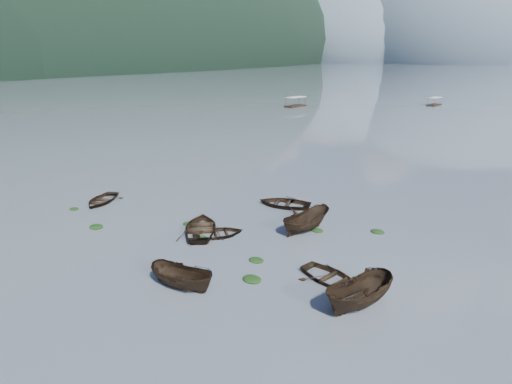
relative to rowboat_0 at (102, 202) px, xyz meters
The scene contains 22 objects.
ground_plane 15.44m from the rowboat_0, 26.87° to the right, with size 2400.00×2400.00×0.00m, color #4D5560.
left_ridge_far 525.76m from the rowboat_0, 152.47° to the left, with size 560.00×1400.00×380.00m, color black.
haze_mtn_a 926.34m from the rowboat_0, 105.41° to the left, with size 520.00×520.00×280.00m, color #475666.
haze_mtn_b 894.22m from the rowboat_0, 92.96° to the left, with size 520.00×520.00×340.00m, color #475666.
rowboat_0 is the anchor object (origin of this frame).
rowboat_1 13.65m from the rowboat_0, ahead, with size 2.72×3.80×0.79m, color black.
rowboat_2 17.59m from the rowboat_0, 23.72° to the right, with size 1.62×4.30×1.66m, color black.
rowboat_3 12.04m from the rowboat_0, ahead, with size 3.63×5.08×1.05m, color black.
rowboat_4 23.34m from the rowboat_0, ahead, with size 2.89×4.04×0.84m, color black.
rowboat_5 25.80m from the rowboat_0, ahead, with size 1.85×4.91×1.90m, color black.
rowboat_7 17.00m from the rowboat_0, 28.12° to the left, with size 3.38×4.73×0.98m, color black.
rowboat_8 19.32m from the rowboat_0, 12.46° to the left, with size 1.79×4.75×1.84m, color black.
weed_clump_0 6.00m from the rowboat_0, 42.46° to the right, with size 1.17×0.96×0.26m, color black.
weed_clump_1 12.90m from the rowboat_0, ahead, with size 1.00×0.80×0.22m, color black.
weed_clump_2 19.63m from the rowboat_0, 12.53° to the right, with size 1.22×0.97×0.26m, color black.
weed_clump_3 20.19m from the rowboat_0, 12.85° to the left, with size 0.97×0.82×0.22m, color black.
weed_clump_4 18.23m from the rowboat_0, ahead, with size 1.04×0.83×0.22m, color black.
weed_clump_5 2.57m from the rowboat_0, 103.50° to the right, with size 0.89×0.72×0.19m, color black.
weed_clump_6 10.28m from the rowboat_0, ahead, with size 0.96×0.80×0.20m, color black.
weed_clump_7 24.70m from the rowboat_0, 15.73° to the left, with size 1.07×0.86×0.23m, color black.
pontoon_left 76.97m from the rowboat_0, 102.54° to the left, with size 2.64×6.34×2.43m, color black, non-canonical shape.
pontoon_centre 98.68m from the rowboat_0, 81.71° to the left, with size 2.22×5.33×2.04m, color black, non-canonical shape.
Camera 1 is at (16.64, -15.25, 12.97)m, focal length 28.00 mm.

